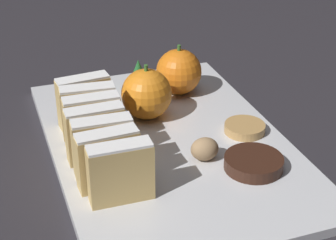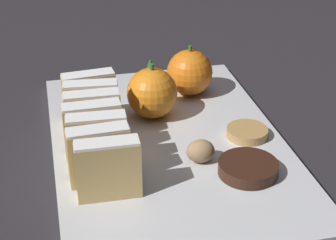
% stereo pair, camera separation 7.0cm
% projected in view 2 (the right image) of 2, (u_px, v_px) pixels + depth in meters
% --- Properties ---
extents(ground_plane, '(6.00, 6.00, 0.00)m').
position_uv_depth(ground_plane, '(168.00, 148.00, 0.72)').
color(ground_plane, '#28262B').
extents(serving_platter, '(0.29, 0.44, 0.01)m').
position_uv_depth(serving_platter, '(168.00, 144.00, 0.72)').
color(serving_platter, silver).
rests_on(serving_platter, ground_plane).
extents(stollen_slice_front, '(0.07, 0.02, 0.07)m').
position_uv_depth(stollen_slice_front, '(108.00, 169.00, 0.60)').
color(stollen_slice_front, tan).
rests_on(stollen_slice_front, serving_platter).
extents(stollen_slice_second, '(0.07, 0.03, 0.07)m').
position_uv_depth(stollen_slice_second, '(99.00, 155.00, 0.62)').
color(stollen_slice_second, tan).
rests_on(stollen_slice_second, serving_platter).
extents(stollen_slice_third, '(0.07, 0.03, 0.07)m').
position_uv_depth(stollen_slice_third, '(97.00, 142.00, 0.65)').
color(stollen_slice_third, tan).
rests_on(stollen_slice_third, serving_platter).
extents(stollen_slice_fourth, '(0.07, 0.02, 0.07)m').
position_uv_depth(stollen_slice_fourth, '(93.00, 129.00, 0.67)').
color(stollen_slice_fourth, tan).
rests_on(stollen_slice_fourth, serving_platter).
extents(stollen_slice_fifth, '(0.07, 0.02, 0.07)m').
position_uv_depth(stollen_slice_fifth, '(93.00, 118.00, 0.70)').
color(stollen_slice_fifth, tan).
rests_on(stollen_slice_fifth, serving_platter).
extents(stollen_slice_sixth, '(0.07, 0.03, 0.07)m').
position_uv_depth(stollen_slice_sixth, '(92.00, 107.00, 0.73)').
color(stollen_slice_sixth, tan).
rests_on(stollen_slice_sixth, serving_platter).
extents(stollen_slice_back, '(0.07, 0.03, 0.07)m').
position_uv_depth(stollen_slice_back, '(90.00, 97.00, 0.75)').
color(stollen_slice_back, tan).
rests_on(stollen_slice_back, serving_platter).
extents(orange_near, '(0.07, 0.07, 0.08)m').
position_uv_depth(orange_near, '(152.00, 93.00, 0.76)').
color(orange_near, orange).
rests_on(orange_near, serving_platter).
extents(orange_far, '(0.07, 0.07, 0.08)m').
position_uv_depth(orange_far, '(190.00, 72.00, 0.82)').
color(orange_far, orange).
rests_on(orange_far, serving_platter).
extents(walnut, '(0.03, 0.03, 0.03)m').
position_uv_depth(walnut, '(201.00, 151.00, 0.67)').
color(walnut, tan).
rests_on(walnut, serving_platter).
extents(chocolate_cookie, '(0.07, 0.07, 0.01)m').
position_uv_depth(chocolate_cookie, '(248.00, 168.00, 0.65)').
color(chocolate_cookie, '#381E14').
rests_on(chocolate_cookie, serving_platter).
extents(gingerbread_cookie, '(0.05, 0.05, 0.01)m').
position_uv_depth(gingerbread_cookie, '(247.00, 132.00, 0.72)').
color(gingerbread_cookie, tan).
rests_on(gingerbread_cookie, serving_platter).
extents(evergreen_sprig, '(0.04, 0.04, 0.05)m').
position_uv_depth(evergreen_sprig, '(150.00, 73.00, 0.84)').
color(evergreen_sprig, '#23662D').
rests_on(evergreen_sprig, serving_platter).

